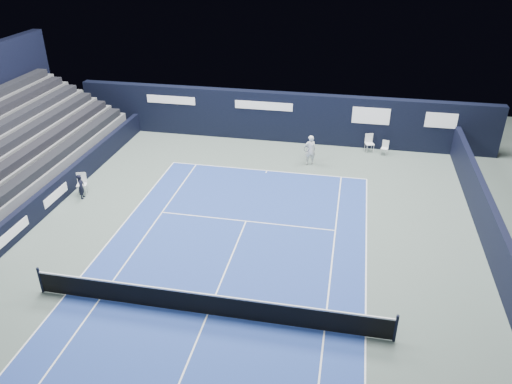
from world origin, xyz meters
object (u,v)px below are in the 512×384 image
folding_chair_back_a (369,141)px  line_judge_chair (82,182)px  folding_chair_back_b (385,147)px  tennis_net (207,304)px  tennis_player (310,150)px

folding_chair_back_a → line_judge_chair: bearing=-169.2°
line_judge_chair → folding_chair_back_b: bearing=9.4°
folding_chair_back_a → folding_chair_back_b: 0.99m
folding_chair_back_b → line_judge_chair: line_judge_chair is taller
folding_chair_back_a → line_judge_chair: size_ratio=1.01×
folding_chair_back_b → line_judge_chair: bearing=-137.8°
folding_chair_back_a → folding_chair_back_b: (0.93, -0.33, -0.12)m
folding_chair_back_b → folding_chair_back_a: bearing=175.2°
folding_chair_back_b → line_judge_chair: size_ratio=0.81×
folding_chair_back_a → line_judge_chair: folding_chair_back_a is taller
folding_chair_back_b → line_judge_chair: (-15.28, -7.94, 0.11)m
line_judge_chair → tennis_net: size_ratio=0.08×
line_judge_chair → tennis_net: bearing=-58.6°
tennis_player → folding_chair_back_a: bearing=37.6°
folding_chair_back_a → tennis_player: (-3.32, -2.56, 0.26)m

